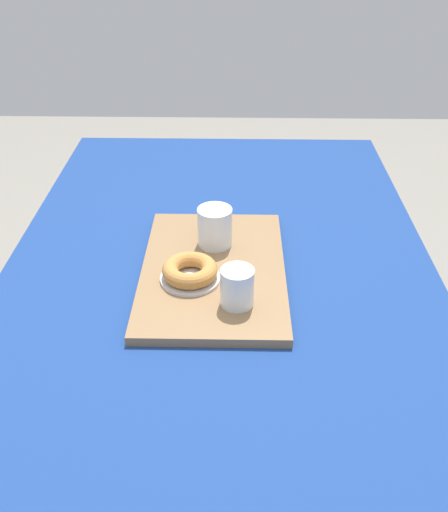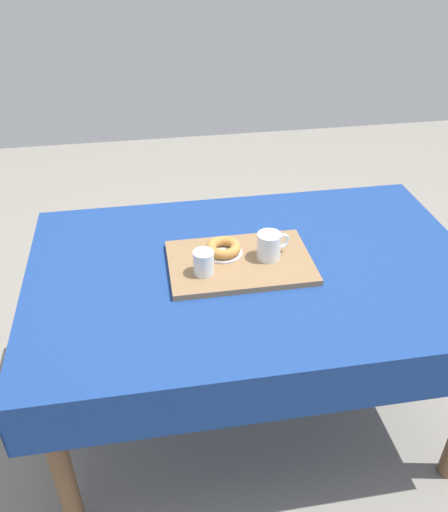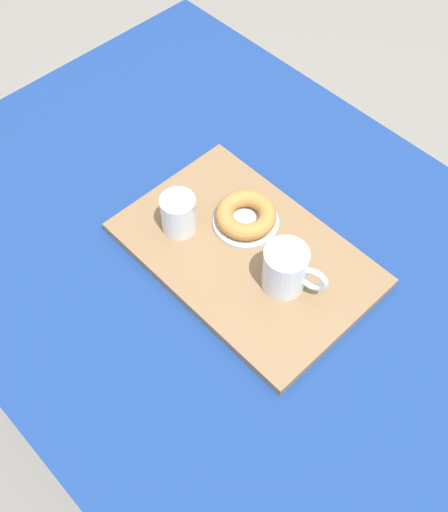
# 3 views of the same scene
# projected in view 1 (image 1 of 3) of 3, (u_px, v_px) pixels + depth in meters

# --- Properties ---
(ground_plane) EXTENTS (6.00, 6.00, 0.00)m
(ground_plane) POSITION_uv_depth(u_px,v_px,m) (221.00, 467.00, 1.71)
(ground_plane) COLOR gray
(dining_table) EXTENTS (1.50, 0.97, 0.73)m
(dining_table) POSITION_uv_depth(u_px,v_px,m) (220.00, 291.00, 1.36)
(dining_table) COLOR navy
(dining_table) RESTS_ON ground
(serving_tray) EXTENTS (0.47, 0.31, 0.02)m
(serving_tray) POSITION_uv_depth(u_px,v_px,m) (213.00, 271.00, 1.27)
(serving_tray) COLOR olive
(serving_tray) RESTS_ON dining_table
(tea_mug_left) EXTENTS (0.12, 0.08, 0.09)m
(tea_mug_left) POSITION_uv_depth(u_px,v_px,m) (215.00, 228.00, 1.32)
(tea_mug_left) COLOR white
(tea_mug_left) RESTS_ON serving_tray
(water_glass_near) EXTENTS (0.07, 0.07, 0.08)m
(water_glass_near) POSITION_uv_depth(u_px,v_px,m) (237.00, 289.00, 1.14)
(water_glass_near) COLOR white
(water_glass_near) RESTS_ON serving_tray
(donut_plate_left) EXTENTS (0.13, 0.13, 0.01)m
(donut_plate_left) POSITION_uv_depth(u_px,v_px,m) (190.00, 278.00, 1.22)
(donut_plate_left) COLOR silver
(donut_plate_left) RESTS_ON serving_tray
(sugar_donut_left) EXTENTS (0.12, 0.12, 0.03)m
(sugar_donut_left) POSITION_uv_depth(u_px,v_px,m) (190.00, 270.00, 1.21)
(sugar_donut_left) COLOR #BC7F3D
(sugar_donut_left) RESTS_ON donut_plate_left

